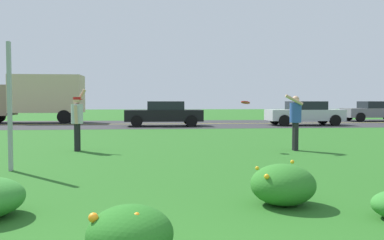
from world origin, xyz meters
name	(u,v)px	position (x,y,z in m)	size (l,w,h in m)	color
ground_plane	(145,143)	(0.00, 12.14, 0.00)	(120.00, 120.00, 0.00)	#26601E
highway_strip	(147,124)	(0.00, 24.29, 0.00)	(120.00, 9.73, 0.01)	#2D2D30
highway_center_stripe	(147,124)	(0.00, 24.29, 0.01)	(120.00, 0.16, 0.00)	yellow
daylily_clump_mid_center	(283,185)	(2.02, 3.45, 0.29)	(0.91, 0.89, 0.62)	#2D7526
daylily_clump_front_center	(130,234)	(-0.02, 1.60, 0.26)	(0.79, 0.84, 0.51)	#23661E
sign_post_near_path	(10,106)	(-2.73, 6.81, 1.35)	(0.07, 0.10, 2.69)	#93969B
person_thrower_red_cap_gray_shirt	(77,118)	(-1.93, 10.17, 0.97)	(0.41, 0.50, 1.82)	#B2B2B7
person_catcher_blue_shirt	(295,118)	(4.45, 9.64, 0.97)	(0.55, 0.50, 1.66)	#2D4C9E
frisbee_red	(245,103)	(2.99, 9.85, 1.42)	(0.27, 0.26, 0.12)	red
car_gray_leftmost	(375,111)	(16.58, 26.48, 0.74)	(4.50, 2.00, 1.45)	slate
car_silver_center_left	(305,113)	(9.57, 22.10, 0.74)	(4.50, 2.00, 1.45)	#B7BABF
car_black_center_right	(164,113)	(1.02, 22.10, 0.74)	(4.50, 2.00, 1.45)	black
box_truck_tan	(34,96)	(-7.55, 26.48, 1.80)	(6.70, 2.46, 3.20)	#937F60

